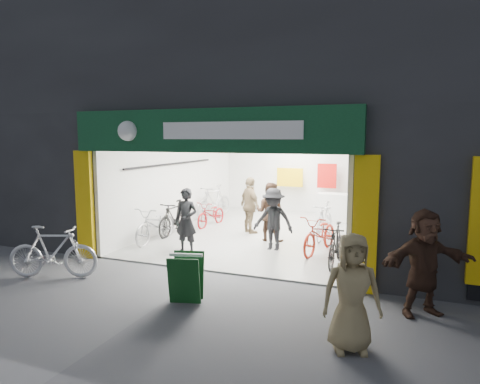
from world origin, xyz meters
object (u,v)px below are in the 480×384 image
Objects in this scene: parked_bike at (53,252)px; pedestrian_near at (352,293)px; bike_right_front at (336,245)px; sandwich_board at (186,277)px; bike_left_front at (156,224)px.

parked_bike is 6.22m from pedestrian_near.
bike_right_front is at bearing -82.11° from parked_bike.
bike_right_front is 1.88× the size of sandwich_board.
sandwich_board is (2.88, -3.59, -0.04)m from bike_left_front.
parked_bike is at bearing -149.68° from bike_right_front.
pedestrian_near reaches higher than bike_right_front.
bike_left_front is at bearing 124.63° from pedestrian_near.
pedestrian_near is at bearing -28.59° from sandwich_board.
bike_right_front is 3.95m from pedestrian_near.
bike_left_front is 5.02m from bike_right_front.
parked_bike is 2.14× the size of sandwich_board.
pedestrian_near is at bearing -76.96° from bike_right_front.
sandwich_board is at bearing 147.78° from pedestrian_near.
pedestrian_near is (6.15, -0.89, 0.27)m from parked_bike.
pedestrian_near reaches higher than bike_left_front.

